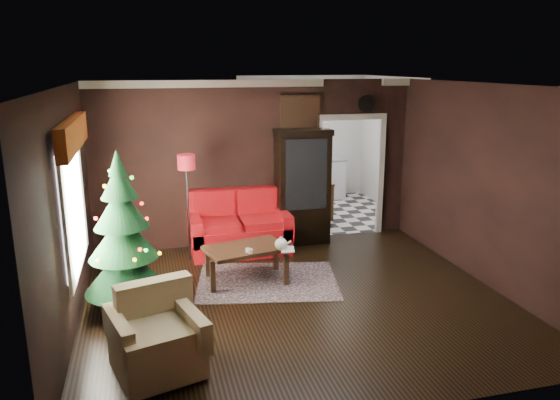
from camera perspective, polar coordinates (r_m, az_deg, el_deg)
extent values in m
plane|color=black|center=(7.22, 1.81, -10.61)|extent=(5.50, 5.50, 0.00)
plane|color=white|center=(6.55, 2.01, 12.18)|extent=(5.50, 5.50, 0.00)
plane|color=black|center=(9.12, -2.51, 3.94)|extent=(5.50, 0.00, 5.50)
plane|color=black|center=(4.52, 10.90, -7.31)|extent=(5.50, 0.00, 5.50)
plane|color=black|center=(6.56, -21.84, -1.26)|extent=(0.00, 5.50, 5.50)
plane|color=black|center=(7.96, 21.28, 1.41)|extent=(0.00, 5.50, 5.50)
cube|color=white|center=(6.73, -21.34, -0.39)|extent=(0.05, 1.60, 1.40)
cube|color=maroon|center=(6.57, -21.30, 6.58)|extent=(0.12, 2.10, 0.35)
plane|color=silver|center=(11.30, 4.43, -1.33)|extent=(3.00, 3.00, 0.00)
cube|color=white|center=(12.33, 2.40, 8.08)|extent=(0.70, 0.06, 0.70)
cube|color=#523849|center=(7.77, -1.34, -8.69)|extent=(2.22, 1.80, 0.01)
cylinder|color=white|center=(7.42, -3.47, -5.38)|extent=(0.07, 0.07, 0.05)
cylinder|color=silver|center=(7.38, -3.20, -5.48)|extent=(0.09, 0.09, 0.06)
imported|color=#89745C|center=(7.44, 0.12, -4.50)|extent=(0.18, 0.06, 0.25)
cylinder|color=white|center=(9.55, 9.20, 10.17)|extent=(0.32, 0.32, 0.06)
cube|color=tan|center=(9.15, 2.15, 9.35)|extent=(0.62, 0.05, 0.52)
cube|color=white|center=(12.29, 2.68, 2.15)|extent=(1.80, 0.60, 0.90)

